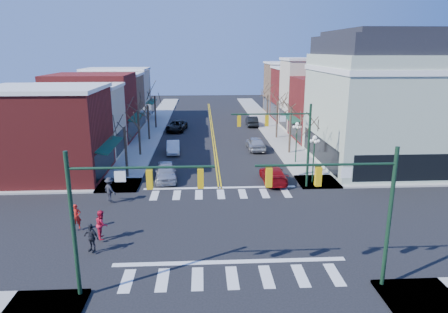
{
  "coord_description": "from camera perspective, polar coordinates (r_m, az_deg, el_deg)",
  "views": [
    {
      "loc": [
        -1.44,
        -24.51,
        11.45
      ],
      "look_at": [
        0.34,
        7.69,
        2.8
      ],
      "focal_mm": 32.0,
      "sensor_mm": 36.0,
      "label": 1
    }
  ],
  "objects": [
    {
      "name": "pedestrian_dark_a",
      "position": [
        24.64,
        -18.45,
        -10.91
      ],
      "size": [
        1.08,
        0.82,
        1.7
      ],
      "primitive_type": "imported",
      "rotation": [
        0.0,
        0.0,
        -0.47
      ],
      "color": "black",
      "rests_on": "sidewalk_left"
    },
    {
      "name": "lamppost_corner",
      "position": [
        35.42,
        12.73,
        0.77
      ],
      "size": [
        0.36,
        0.36,
        4.33
      ],
      "color": "#14331E",
      "rests_on": "ground"
    },
    {
      "name": "ground",
      "position": [
        27.09,
        0.18,
        -9.99
      ],
      "size": [
        160.0,
        160.0,
        0.0
      ],
      "primitive_type": "plane",
      "color": "black",
      "rests_on": "ground"
    },
    {
      "name": "traffic_mast_far_right",
      "position": [
        33.35,
        9.01,
        3.17
      ],
      "size": [
        6.6,
        0.28,
        7.2
      ],
      "color": "#14331E",
      "rests_on": "ground"
    },
    {
      "name": "tree_left_d",
      "position": [
        60.59,
        -9.78,
        6.26
      ],
      "size": [
        0.24,
        0.24,
        4.9
      ],
      "primitive_type": "cylinder",
      "color": "#382B21",
      "rests_on": "ground"
    },
    {
      "name": "bldg_left_brick_a",
      "position": [
        39.6,
        -23.93,
        2.87
      ],
      "size": [
        10.0,
        8.5,
        8.0
      ],
      "primitive_type": "cube",
      "color": "maroon",
      "rests_on": "ground"
    },
    {
      "name": "car_left_near",
      "position": [
        36.44,
        -8.32,
        -2.14
      ],
      "size": [
        2.34,
        4.86,
        1.6
      ],
      "primitive_type": "imported",
      "rotation": [
        0.0,
        0.0,
        0.1
      ],
      "color": "#B4B5B9",
      "rests_on": "ground"
    },
    {
      "name": "sidewalk_right",
      "position": [
        47.06,
        9.44,
        0.82
      ],
      "size": [
        3.5,
        70.0,
        0.15
      ],
      "primitive_type": "cube",
      "color": "#9E9B93",
      "rests_on": "ground"
    },
    {
      "name": "tree_right_b",
      "position": [
        45.48,
        9.41,
        3.58
      ],
      "size": [
        0.24,
        0.24,
        5.18
      ],
      "primitive_type": "cylinder",
      "color": "#382B21",
      "rests_on": "ground"
    },
    {
      "name": "car_left_far",
      "position": [
        58.51,
        -6.77,
        4.36
      ],
      "size": [
        3.15,
        5.6,
        1.48
      ],
      "primitive_type": "imported",
      "rotation": [
        0.0,
        0.0,
        -0.14
      ],
      "color": "black",
      "rests_on": "ground"
    },
    {
      "name": "pedestrian_red_b",
      "position": [
        26.03,
        -17.07,
        -9.23
      ],
      "size": [
        0.86,
        1.0,
        1.81
      ],
      "primitive_type": "imported",
      "rotation": [
        0.0,
        0.0,
        1.78
      ],
      "color": "red",
      "rests_on": "sidewalk_left"
    },
    {
      "name": "bldg_left_stucco_a",
      "position": [
        46.84,
        -20.65,
        4.59
      ],
      "size": [
        10.0,
        7.0,
        7.5
      ],
      "primitive_type": "cube",
      "color": "#C0B69E",
      "rests_on": "ground"
    },
    {
      "name": "sidewalk_left",
      "position": [
        46.52,
        -12.1,
        0.52
      ],
      "size": [
        3.5,
        70.0,
        0.15
      ],
      "primitive_type": "cube",
      "color": "#9E9B93",
      "rests_on": "ground"
    },
    {
      "name": "tree_left_b",
      "position": [
        44.96,
        -12.02,
        3.23
      ],
      "size": [
        0.24,
        0.24,
        5.04
      ],
      "primitive_type": "cylinder",
      "color": "#382B21",
      "rests_on": "ground"
    },
    {
      "name": "car_right_mid",
      "position": [
        47.06,
        4.54,
        1.9
      ],
      "size": [
        2.06,
        4.8,
        1.62
      ],
      "primitive_type": "imported",
      "rotation": [
        0.0,
        0.0,
        3.17
      ],
      "color": "#B3B4B8",
      "rests_on": "ground"
    },
    {
      "name": "tree_left_c",
      "position": [
        52.78,
        -10.73,
        4.74
      ],
      "size": [
        0.24,
        0.24,
        4.55
      ],
      "primitive_type": "cylinder",
      "color": "#382B21",
      "rests_on": "ground"
    },
    {
      "name": "bldg_left_brick_b",
      "position": [
        54.36,
        -18.25,
        6.65
      ],
      "size": [
        10.0,
        9.0,
        8.5
      ],
      "primitive_type": "cube",
      "color": "maroon",
      "rests_on": "ground"
    },
    {
      "name": "tree_right_c",
      "position": [
        53.21,
        7.57,
        5.11
      ],
      "size": [
        0.24,
        0.24,
        4.83
      ],
      "primitive_type": "cylinder",
      "color": "#382B21",
      "rests_on": "ground"
    },
    {
      "name": "tree_right_d",
      "position": [
        60.98,
        6.2,
        6.47
      ],
      "size": [
        0.24,
        0.24,
        4.97
      ],
      "primitive_type": "cylinder",
      "color": "#382B21",
      "rests_on": "ground"
    },
    {
      "name": "car_right_near",
      "position": [
        35.8,
        7.03,
        -2.58
      ],
      "size": [
        2.01,
        4.85,
        1.4
      ],
      "primitive_type": "imported",
      "rotation": [
        0.0,
        0.0,
        3.15
      ],
      "color": "maroon",
      "rests_on": "ground"
    },
    {
      "name": "lamppost_midblock",
      "position": [
        41.54,
        10.34,
        2.98
      ],
      "size": [
        0.36,
        0.36,
        4.33
      ],
      "color": "#14331E",
      "rests_on": "ground"
    },
    {
      "name": "bldg_right_tan",
      "position": [
        75.75,
        9.91,
        9.53
      ],
      "size": [
        10.0,
        8.0,
        9.0
      ],
      "primitive_type": "cube",
      "color": "#89684B",
      "rests_on": "ground"
    },
    {
      "name": "bldg_right_brick_a",
      "position": [
        53.56,
        15.41,
        6.48
      ],
      "size": [
        10.0,
        8.5,
        8.0
      ],
      "primitive_type": "cube",
      "color": "maroon",
      "rests_on": "ground"
    },
    {
      "name": "victorian_corner",
      "position": [
        43.2,
        21.59,
        7.61
      ],
      "size": [
        12.25,
        14.25,
        13.3
      ],
      "color": "#A9B8A0",
      "rests_on": "ground"
    },
    {
      "name": "pedestrian_red_a",
      "position": [
        27.86,
        -20.35,
        -8.06
      ],
      "size": [
        0.69,
        0.54,
        1.65
      ],
      "primitive_type": "imported",
      "rotation": [
        0.0,
        0.0,
        0.26
      ],
      "color": "red",
      "rests_on": "sidewalk_left"
    },
    {
      "name": "tree_right_a",
      "position": [
        37.96,
        11.96,
        0.75
      ],
      "size": [
        0.24,
        0.24,
        4.62
      ],
      "primitive_type": "cylinder",
      "color": "#382B21",
      "rests_on": "ground"
    },
    {
      "name": "traffic_mast_near_left",
      "position": [
        18.84,
        -15.64,
        -6.54
      ],
      "size": [
        6.6,
        0.28,
        7.2
      ],
      "color": "#14331E",
      "rests_on": "ground"
    },
    {
      "name": "pedestrian_dark_b",
      "position": [
        31.88,
        -16.0,
        -4.54
      ],
      "size": [
        1.38,
        1.35,
        1.9
      ],
      "primitive_type": "imported",
      "rotation": [
        0.0,
        0.0,
        2.4
      ],
      "color": "black",
      "rests_on": "sidewalk_left"
    },
    {
      "name": "bldg_right_brick_b",
      "position": [
        68.05,
        11.4,
        8.65
      ],
      "size": [
        10.0,
        8.0,
        8.5
      ],
      "primitive_type": "cube",
      "color": "maroon",
      "rests_on": "ground"
    },
    {
      "name": "traffic_mast_near_right",
      "position": [
        19.67,
        17.94,
        -5.8
      ],
      "size": [
        6.6,
        0.28,
        7.2
      ],
      "color": "#14331E",
      "rests_on": "ground"
    },
    {
      "name": "car_left_mid",
      "position": [
        45.93,
        -7.27,
        1.33
      ],
      "size": [
        1.7,
        4.21,
        1.36
      ],
      "primitive_type": "imported",
      "rotation": [
        0.0,
        0.0,
        0.06
      ],
      "color": "silver",
      "rests_on": "ground"
    },
    {
      "name": "bldg_right_stucco",
      "position": [
        60.77,
        13.19,
        8.53
      ],
      "size": [
        10.0,
        7.0,
        10.0
      ],
      "primitive_type": "cube",
      "color": "#C0B69E",
      "rests_on": "ground"
    },
    {
      "name": "car_right_far",
      "position": [
        62.1,
        4.0,
        5.07
      ],
      "size": [
        1.67,
        4.64,
        1.52
      ],
      "primitive_type": "imported",
      "rotation": [
        0.0,
        0.0,
        3.13
      ],
      "color": "black",
      "rests_on": "ground"
    },
    {
      "name": "bldg_left_stucco_b",
      "position": [
        69.84,
        -14.92,
        8.48
      ],
      "size": [
        10.0,
        8.0,
        8.2
      ],
      "primitive_type": "cube",
      "color": "#C0B69E",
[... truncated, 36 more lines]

